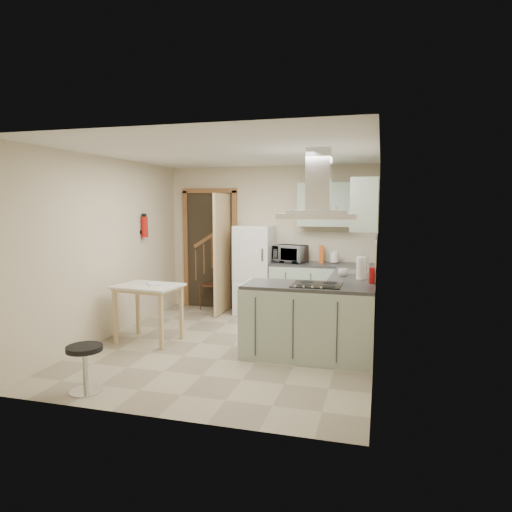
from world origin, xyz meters
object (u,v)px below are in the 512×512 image
(drop_leaf_table, at_px, (149,313))
(bentwood_chair, at_px, (213,284))
(fridge, at_px, (254,270))
(stool, at_px, (85,369))
(peninsula, at_px, (308,321))
(extractor_hood, at_px, (318,216))
(microwave, at_px, (290,254))

(drop_leaf_table, height_order, bentwood_chair, bentwood_chair)
(fridge, height_order, bentwood_chair, fridge)
(bentwood_chair, bearing_deg, drop_leaf_table, -75.88)
(bentwood_chair, distance_m, stool, 3.70)
(peninsula, height_order, bentwood_chair, peninsula)
(peninsula, xyz_separation_m, stool, (-1.98, -1.60, -0.21))
(drop_leaf_table, distance_m, bentwood_chair, 2.03)
(peninsula, height_order, drop_leaf_table, peninsula)
(fridge, distance_m, drop_leaf_table, 2.16)
(drop_leaf_table, bearing_deg, peninsula, 3.83)
(peninsula, relative_size, bentwood_chair, 1.74)
(peninsula, height_order, stool, peninsula)
(extractor_hood, bearing_deg, peninsula, 180.00)
(fridge, bearing_deg, extractor_hood, -56.21)
(extractor_hood, distance_m, microwave, 2.23)
(fridge, xyz_separation_m, stool, (-0.75, -3.58, -0.51))
(peninsula, distance_m, microwave, 2.18)
(bentwood_chair, bearing_deg, microwave, 14.61)
(fridge, relative_size, peninsula, 0.97)
(fridge, xyz_separation_m, peninsula, (1.22, -1.98, -0.30))
(fridge, height_order, stool, fridge)
(drop_leaf_table, bearing_deg, microwave, 56.78)
(bentwood_chair, bearing_deg, fridge, 10.01)
(peninsula, relative_size, stool, 3.27)
(extractor_hood, bearing_deg, stool, -142.42)
(extractor_hood, height_order, stool, extractor_hood)
(stool, distance_m, microwave, 3.93)
(fridge, bearing_deg, stool, -101.88)
(bentwood_chair, height_order, stool, bentwood_chair)
(extractor_hood, height_order, bentwood_chair, extractor_hood)
(peninsula, relative_size, drop_leaf_table, 1.87)
(extractor_hood, relative_size, stool, 1.90)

